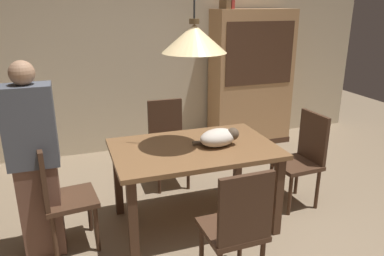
% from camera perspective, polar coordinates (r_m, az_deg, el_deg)
% --- Properties ---
extents(back_wall, '(6.40, 0.10, 2.90)m').
position_cam_1_polar(back_wall, '(5.04, -6.76, 13.09)').
color(back_wall, beige).
rests_on(back_wall, ground).
extents(dining_table, '(1.40, 0.90, 0.75)m').
position_cam_1_polar(dining_table, '(3.25, 0.31, -4.52)').
color(dining_table, brown).
rests_on(dining_table, ground).
extents(chair_near_front, '(0.41, 0.41, 0.93)m').
position_cam_1_polar(chair_near_front, '(2.60, 6.94, -14.53)').
color(chair_near_front, '#472D1E').
rests_on(chair_near_front, ground).
extents(chair_right_side, '(0.42, 0.42, 0.93)m').
position_cam_1_polar(chair_right_side, '(3.80, 16.60, -4.04)').
color(chair_right_side, '#472D1E').
rests_on(chair_right_side, ground).
extents(chair_far_back, '(0.41, 0.41, 0.93)m').
position_cam_1_polar(chair_far_back, '(4.08, -3.73, -1.69)').
color(chair_far_back, '#472D1E').
rests_on(chair_far_back, ground).
extents(chair_left_side, '(0.44, 0.44, 0.93)m').
position_cam_1_polar(chair_left_side, '(3.15, -19.66, -9.24)').
color(chair_left_side, '#472D1E').
rests_on(chair_left_side, ground).
extents(cat_sleeping, '(0.40, 0.28, 0.16)m').
position_cam_1_polar(cat_sleeping, '(3.22, 4.20, -1.42)').
color(cat_sleeping, beige).
rests_on(cat_sleeping, dining_table).
extents(pendant_lamp, '(0.52, 0.52, 1.30)m').
position_cam_1_polar(pendant_lamp, '(3.00, 0.34, 13.58)').
color(pendant_lamp, beige).
extents(hutch_bookcase, '(1.12, 0.45, 1.85)m').
position_cam_1_polar(hutch_bookcase, '(5.28, 8.95, 7.09)').
color(hutch_bookcase, tan).
rests_on(hutch_bookcase, ground).
extents(book_brown_thick, '(0.06, 0.24, 0.22)m').
position_cam_1_polar(book_brown_thick, '(4.99, 5.09, 18.95)').
color(book_brown_thick, brown).
rests_on(book_brown_thick, hutch_bookcase).
extents(person_standing, '(0.36, 0.22, 1.55)m').
position_cam_1_polar(person_standing, '(3.05, -22.87, -5.07)').
color(person_standing, brown).
rests_on(person_standing, ground).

